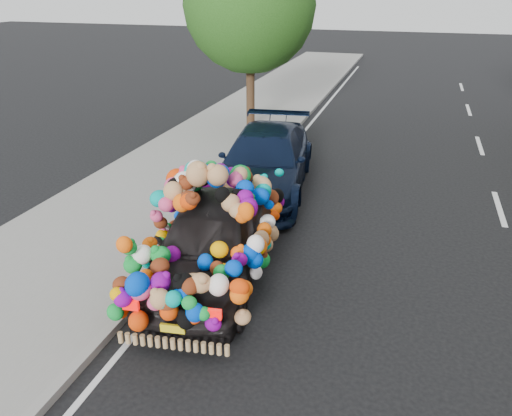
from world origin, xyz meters
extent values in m
plane|color=black|center=(0.00, 0.00, 0.00)|extent=(100.00, 100.00, 0.00)
cube|color=gray|center=(-4.30, 0.00, 0.06)|extent=(4.00, 60.00, 0.12)
cube|color=gray|center=(-2.35, 0.00, 0.07)|extent=(0.15, 60.00, 0.13)
cylinder|color=#332114|center=(-3.80, 9.50, 1.36)|extent=(0.28, 0.28, 2.73)
sphere|color=#1E4813|center=(-3.80, 9.50, 4.03)|extent=(4.20, 4.20, 4.20)
imported|color=black|center=(-1.50, 0.40, 0.70)|extent=(2.17, 4.30, 1.41)
cube|color=red|center=(-1.80, -1.74, 0.78)|extent=(0.23, 0.09, 0.14)
cube|color=red|center=(-0.68, -1.59, 0.78)|extent=(0.23, 0.09, 0.14)
cube|color=yellow|center=(-1.24, -1.67, 0.48)|extent=(0.34, 0.08, 0.12)
imported|color=black|center=(-1.80, 4.50, 0.73)|extent=(2.67, 5.25, 1.46)
camera|label=1|loc=(1.44, -6.46, 4.68)|focal=35.00mm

